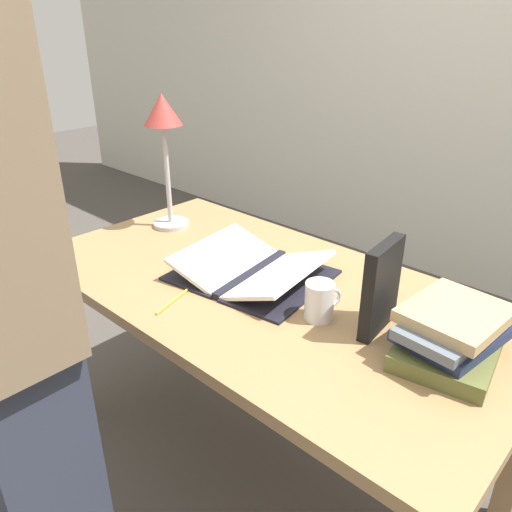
% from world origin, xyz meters
% --- Properties ---
extents(ground_plane, '(12.00, 12.00, 0.00)m').
position_xyz_m(ground_plane, '(0.00, 0.00, 0.00)').
color(ground_plane, '#47423D').
extents(reading_desk, '(1.48, 0.77, 0.72)m').
position_xyz_m(reading_desk, '(0.00, 0.00, 0.63)').
color(reading_desk, '#937047').
rests_on(reading_desk, ground_plane).
extents(open_book, '(0.47, 0.42, 0.07)m').
position_xyz_m(open_book, '(-0.07, 0.01, 0.75)').
color(open_book, black).
rests_on(open_book, reading_desk).
extents(book_stack_tall, '(0.25, 0.33, 0.12)m').
position_xyz_m(book_stack_tall, '(0.54, 0.05, 0.78)').
color(book_stack_tall, brown).
rests_on(book_stack_tall, reading_desk).
extents(book_standing_upright, '(0.05, 0.16, 0.23)m').
position_xyz_m(book_standing_upright, '(0.36, 0.02, 0.84)').
color(book_standing_upright, black).
rests_on(book_standing_upright, reading_desk).
extents(reading_lamp, '(0.13, 0.13, 0.48)m').
position_xyz_m(reading_lamp, '(-0.57, 0.11, 1.09)').
color(reading_lamp, '#ADADB2').
rests_on(reading_lamp, reading_desk).
extents(coffee_mug, '(0.08, 0.11, 0.10)m').
position_xyz_m(coffee_mug, '(0.22, -0.03, 0.77)').
color(coffee_mug, white).
rests_on(coffee_mug, reading_desk).
extents(pencil, '(0.05, 0.16, 0.01)m').
position_xyz_m(pencil, '(-0.12, -0.24, 0.73)').
color(pencil, gold).
rests_on(pencil, reading_desk).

